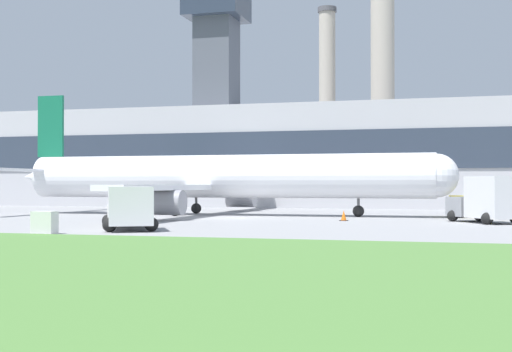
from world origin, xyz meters
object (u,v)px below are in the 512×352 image
at_px(pushback_tug, 475,204).
at_px(baggage_truck, 487,201).
at_px(airplane, 218,177).
at_px(ground_crew_person, 112,210).
at_px(fuel_truck, 129,208).

relative_size(pushback_tug, baggage_truck, 0.66).
xyz_separation_m(airplane, baggage_truck, (18.83, -6.00, -1.48)).
bearing_deg(airplane, pushback_tug, 5.54).
height_order(pushback_tug, ground_crew_person, pushback_tug).
bearing_deg(fuel_truck, pushback_tug, 48.40).
relative_size(airplane, ground_crew_person, 20.69).
bearing_deg(fuel_truck, airplane, 94.01).
distance_m(fuel_truck, ground_crew_person, 5.17).
distance_m(pushback_tug, baggage_truck, 7.81).
distance_m(airplane, baggage_truck, 19.82).
distance_m(pushback_tug, fuel_truck, 25.82).
xyz_separation_m(fuel_truck, ground_crew_person, (-3.06, 4.15, -0.25)).
bearing_deg(ground_crew_person, pushback_tug, 36.87).
bearing_deg(baggage_truck, airplane, 162.33).
xyz_separation_m(pushback_tug, baggage_truck, (0.46, -7.78, 0.43)).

